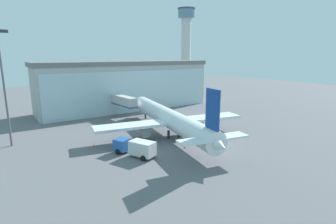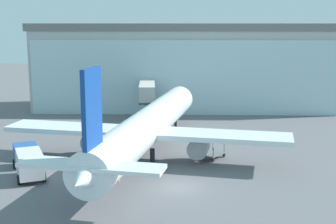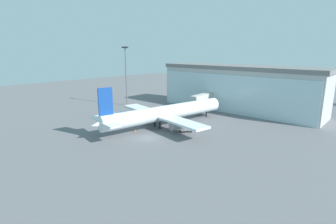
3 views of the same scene
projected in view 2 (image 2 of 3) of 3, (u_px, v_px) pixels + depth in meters
ground at (180, 187)px, 41.40m from camera, size 240.00×240.00×0.00m
terminal_building at (189, 66)px, 78.50m from camera, size 52.03×14.51×14.16m
jet_bridge at (147, 91)px, 69.51m from camera, size 3.51×12.75×5.71m
airplane at (147, 127)px, 49.90m from camera, size 30.51×38.82×11.18m
catering_truck at (28, 160)px, 44.41m from camera, size 5.17×7.53×2.65m
baggage_cart at (213, 154)px, 50.10m from camera, size 2.88×3.22×1.50m
safety_cone_nose at (118, 179)px, 42.79m from camera, size 0.36×0.36×0.55m
safety_cone_wingtip at (14, 150)px, 52.55m from camera, size 0.36×0.36×0.55m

